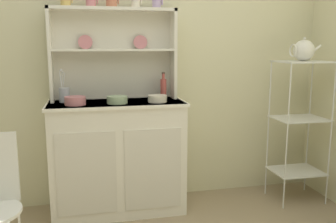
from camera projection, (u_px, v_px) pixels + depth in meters
The scene contains 15 objects.
wall_back at pixel (136, 53), 3.08m from camera, with size 3.84×0.05×2.50m, color beige.
hutch_cabinet at pixel (118, 156), 2.93m from camera, with size 1.05×0.45×0.89m.
hutch_shelf_unit at pixel (113, 47), 2.93m from camera, with size 0.98×0.18×0.71m.
bakers_rack at pixel (299, 117), 3.10m from camera, with size 0.41×0.33×1.19m.
cup_gold_0 at pixel (66, 0), 2.76m from camera, with size 0.09×0.07×0.09m.
cup_rose_1 at pixel (91, 1), 2.80m from camera, with size 0.09×0.08×0.09m.
cup_terracotta_2 at pixel (112, 1), 2.83m from camera, with size 0.10×0.08×0.09m.
cup_cream_3 at pixel (136, 3), 2.87m from camera, with size 0.08×0.07×0.08m.
cup_lilac_4 at pixel (157, 3), 2.91m from camera, with size 0.08×0.07×0.08m.
bowl_mixing_large at pixel (75, 101), 2.71m from camera, with size 0.15×0.15×0.06m, color #D17A84.
bowl_floral_medium at pixel (117, 100), 2.78m from camera, with size 0.15×0.15×0.06m, color #9EB78E.
bowl_cream_small at pixel (157, 99), 2.84m from camera, with size 0.15×0.15×0.05m, color silver.
jam_bottle at pixel (163, 88), 3.00m from camera, with size 0.05×0.05×0.22m.
utensil_jar at pixel (64, 94), 2.83m from camera, with size 0.08×0.08×0.25m.
porcelain_teapot at pixel (304, 50), 3.00m from camera, with size 0.26×0.17×0.19m.
Camera 1 is at (-0.43, -1.47, 1.33)m, focal length 39.78 mm.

